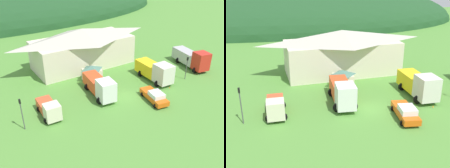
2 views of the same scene
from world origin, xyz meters
TOP-DOWN VIEW (x-y plane):
  - ground_plane at (0.00, 0.00)m, footprint 200.00×200.00m
  - forested_hill_backdrop at (0.00, 70.74)m, footprint 120.13×60.00m
  - depot_building at (0.52, 14.25)m, footprint 19.66×8.78m
  - play_shed_cream at (-1.36, 7.66)m, footprint 2.94×2.68m
  - light_truck_cream at (-11.32, 1.41)m, footprint 2.60×5.31m
  - heavy_rig_white at (-3.00, 2.34)m, footprint 3.58×8.01m
  - flatbed_truck_yellow at (7.39, 1.72)m, footprint 3.51×7.68m
  - crane_truck_red at (16.96, 2.22)m, footprint 4.22×8.70m
  - service_pickup_orange at (2.76, -3.30)m, footprint 2.93×5.50m
  - traffic_light_west at (-14.94, 0.53)m, footprint 0.20×0.32m
  - traffic_light_east at (12.10, -0.75)m, footprint 0.20×0.32m
  - traffic_cone_near_pickup at (7.52, -1.67)m, footprint 0.36×0.36m

SIDE VIEW (x-z plane):
  - ground_plane at x=0.00m, z-range 0.00..0.00m
  - forested_hill_backdrop at x=0.00m, z-range -13.43..13.43m
  - traffic_cone_near_pickup at x=7.52m, z-range -0.24..0.24m
  - service_pickup_orange at x=2.76m, z-range 0.00..1.66m
  - light_truck_cream at x=-11.32m, z-range -0.02..2.43m
  - play_shed_cream at x=-1.36m, z-range 0.04..2.72m
  - heavy_rig_white at x=-3.00m, z-range 0.01..3.41m
  - crane_truck_red at x=16.96m, z-range -0.04..3.67m
  - flatbed_truck_yellow at x=7.39m, z-range 0.04..3.59m
  - traffic_light_east at x=12.10m, z-range 0.46..4.44m
  - traffic_light_west at x=-14.94m, z-range 0.48..4.74m
  - depot_building at x=0.52m, z-range 0.11..7.24m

